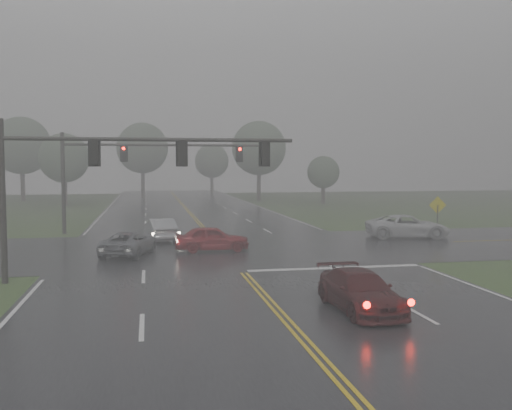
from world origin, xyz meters
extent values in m
plane|color=#2F471E|center=(0.00, 0.00, 0.00)|extent=(180.00, 180.00, 0.00)
cube|color=black|center=(0.00, 20.00, 0.00)|extent=(18.00, 160.00, 0.02)
cube|color=black|center=(0.00, 22.00, 0.00)|extent=(120.00, 14.00, 0.02)
cube|color=silver|center=(4.50, 14.40, 0.00)|extent=(8.50, 0.50, 0.01)
imported|color=#370A0B|center=(2.76, 6.60, 0.00)|extent=(2.03, 4.66, 1.33)
imported|color=maroon|center=(-0.67, 20.96, 0.00)|extent=(4.28, 1.77, 1.45)
imported|color=#A5A7AC|center=(-3.51, 26.01, 0.00)|extent=(2.22, 4.66, 1.48)
imported|color=slate|center=(-5.31, 20.39, 0.00)|extent=(3.42, 5.08, 1.29)
imported|color=#BBBDBF|center=(13.05, 24.42, 0.00)|extent=(5.99, 3.59, 1.56)
cylinder|color=black|center=(-10.20, 13.72, 3.43)|extent=(0.27, 0.27, 6.86)
cylinder|color=black|center=(-10.20, 13.72, 6.10)|extent=(0.17, 0.17, 0.76)
cylinder|color=black|center=(-4.01, 13.72, 6.05)|extent=(12.37, 0.17, 0.17)
cube|color=black|center=(-6.49, 13.72, 5.48)|extent=(0.32, 0.27, 1.00)
cube|color=black|center=(-6.49, 13.87, 5.48)|extent=(0.52, 0.03, 1.19)
cube|color=black|center=(-2.78, 13.72, 5.48)|extent=(0.32, 0.27, 1.00)
cube|color=black|center=(-2.78, 13.87, 5.48)|extent=(0.52, 0.03, 1.19)
cube|color=black|center=(0.93, 13.72, 5.48)|extent=(0.32, 0.27, 1.00)
cube|color=black|center=(0.93, 13.87, 5.48)|extent=(0.52, 0.03, 1.19)
cylinder|color=black|center=(-10.20, 31.16, 3.64)|extent=(0.28, 0.28, 7.28)
cylinder|color=black|center=(-10.20, 31.16, 6.47)|extent=(0.18, 0.18, 0.81)
cylinder|color=black|center=(-3.10, 31.16, 6.42)|extent=(14.20, 0.18, 0.18)
cube|color=black|center=(-5.94, 31.16, 5.82)|extent=(0.34, 0.28, 1.06)
cube|color=black|center=(-5.94, 31.32, 5.82)|extent=(0.56, 0.03, 1.26)
cylinder|color=#FF0C05|center=(-5.94, 30.99, 6.15)|extent=(0.22, 0.06, 0.22)
cube|color=black|center=(-1.68, 31.16, 5.82)|extent=(0.34, 0.28, 1.06)
cube|color=black|center=(-1.68, 31.32, 5.82)|extent=(0.56, 0.03, 1.26)
cylinder|color=#FF0C05|center=(-1.68, 30.99, 6.15)|extent=(0.22, 0.06, 0.22)
cube|color=black|center=(2.58, 31.16, 5.82)|extent=(0.34, 0.28, 1.06)
cube|color=black|center=(2.58, 31.32, 5.82)|extent=(0.56, 0.03, 1.26)
cylinder|color=#FF0C05|center=(2.58, 30.99, 6.15)|extent=(0.22, 0.06, 0.22)
cylinder|color=black|center=(15.01, 24.01, 1.13)|extent=(0.08, 0.08, 2.25)
cube|color=#C4BB0B|center=(15.01, 24.05, 2.25)|extent=(1.18, 0.21, 1.18)
cylinder|color=#362A23|center=(-14.15, 60.74, 1.69)|extent=(0.56, 0.56, 3.38)
sphere|color=#3A5337|center=(-14.15, 60.74, 5.82)|extent=(6.00, 6.00, 6.00)
cylinder|color=#362A23|center=(10.99, 66.59, 2.12)|extent=(0.57, 0.57, 4.24)
sphere|color=#3A5337|center=(10.99, 66.59, 7.31)|extent=(7.55, 7.55, 7.55)
cylinder|color=#362A23|center=(-4.98, 78.00, 2.20)|extent=(0.60, 0.60, 4.39)
sphere|color=#3A5337|center=(-4.98, 78.00, 7.57)|extent=(7.81, 7.81, 7.81)
cylinder|color=#362A23|center=(18.12, 59.47, 1.18)|extent=(0.51, 0.51, 2.36)
sphere|color=#3A5337|center=(18.12, 59.47, 4.06)|extent=(4.19, 4.19, 4.19)
cylinder|color=#362A23|center=(-21.18, 71.63, 2.22)|extent=(0.61, 0.61, 4.44)
sphere|color=#3A5337|center=(-21.18, 71.63, 7.64)|extent=(7.89, 7.89, 7.89)
cylinder|color=#362A23|center=(6.65, 86.64, 1.65)|extent=(0.53, 0.53, 3.29)
sphere|color=#3A5337|center=(6.65, 86.64, 5.67)|extent=(5.85, 5.85, 5.85)
camera|label=1|loc=(-4.27, -11.42, 4.94)|focal=40.00mm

